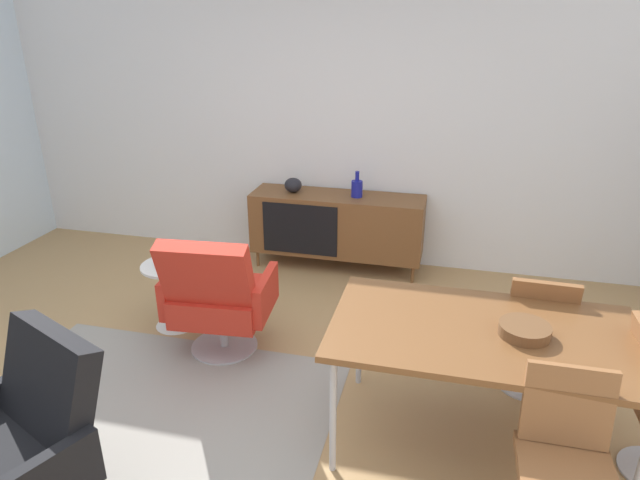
# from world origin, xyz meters

# --- Properties ---
(ground_plane) EXTENTS (8.32, 8.32, 0.00)m
(ground_plane) POSITION_xyz_m (0.00, 0.00, 0.00)
(ground_plane) COLOR tan
(wall_back) EXTENTS (6.80, 0.12, 2.80)m
(wall_back) POSITION_xyz_m (0.00, 2.60, 1.40)
(wall_back) COLOR white
(wall_back) RESTS_ON ground_plane
(sideboard) EXTENTS (1.60, 0.45, 0.72)m
(sideboard) POSITION_xyz_m (0.18, 2.30, 0.44)
(sideboard) COLOR brown
(sideboard) RESTS_ON ground_plane
(vase_cobalt) EXTENTS (0.16, 0.16, 0.13)m
(vase_cobalt) POSITION_xyz_m (-0.24, 2.30, 0.79)
(vase_cobalt) COLOR black
(vase_cobalt) RESTS_ON sideboard
(vase_sculptural_dark) EXTENTS (0.10, 0.10, 0.24)m
(vase_sculptural_dark) POSITION_xyz_m (0.36, 2.30, 0.80)
(vase_sculptural_dark) COLOR navy
(vase_sculptural_dark) RESTS_ON sideboard
(dining_table) EXTENTS (1.60, 0.90, 0.74)m
(dining_table) POSITION_xyz_m (1.43, 0.17, 0.70)
(dining_table) COLOR brown
(dining_table) RESTS_ON ground_plane
(wooden_bowl_on_table) EXTENTS (0.26, 0.26, 0.06)m
(wooden_bowl_on_table) POSITION_xyz_m (1.62, 0.16, 0.77)
(wooden_bowl_on_table) COLOR brown
(wooden_bowl_on_table) RESTS_ON dining_table
(dining_chair_back_right) EXTENTS (0.41, 0.44, 0.86)m
(dining_chair_back_right) POSITION_xyz_m (1.77, 0.73, 0.47)
(dining_chair_back_right) COLOR brown
(dining_chair_back_right) RESTS_ON ground_plane
(dining_chair_front_right) EXTENTS (0.40, 0.43, 0.86)m
(dining_chair_front_right) POSITION_xyz_m (1.78, -0.39, 0.47)
(dining_chair_front_right) COLOR brown
(dining_chair_front_right) RESTS_ON ground_plane
(lounge_chair_red) EXTENTS (0.76, 0.70, 0.95)m
(lounge_chair_red) POSITION_xyz_m (-0.31, 0.67, 0.47)
(lounge_chair_red) COLOR red
(lounge_chair_red) RESTS_ON ground_plane
(armchair_black_shell) EXTENTS (0.86, 0.84, 0.95)m
(armchair_black_shell) POSITION_xyz_m (-0.60, -0.86, 0.47)
(armchair_black_shell) COLOR black
(armchair_black_shell) RESTS_ON ground_plane
(side_table_round) EXTENTS (0.44, 0.44, 0.52)m
(side_table_round) POSITION_xyz_m (-0.81, 0.94, 0.32)
(side_table_round) COLOR white
(side_table_round) RESTS_ON ground_plane
(fruit_bowl) EXTENTS (0.20, 0.20, 0.11)m
(fruit_bowl) POSITION_xyz_m (-0.81, 0.94, 0.56)
(fruit_bowl) COLOR #262628
(fruit_bowl) RESTS_ON side_table_round
(area_rug) EXTENTS (2.20, 1.70, 0.01)m
(area_rug) POSITION_xyz_m (-0.48, -0.09, 0.00)
(area_rug) COLOR gray
(area_rug) RESTS_ON ground_plane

